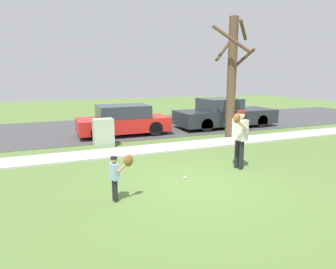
% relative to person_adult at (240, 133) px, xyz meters
% --- Properties ---
extents(ground_plane, '(48.00, 48.00, 0.00)m').
position_rel_person_adult_xyz_m(ground_plane, '(-1.70, 2.92, -1.05)').
color(ground_plane, '#567538').
extents(sidewalk_strip, '(36.00, 1.20, 0.06)m').
position_rel_person_adult_xyz_m(sidewalk_strip, '(-1.70, 3.02, -1.02)').
color(sidewalk_strip, '#B2B2AD').
rests_on(sidewalk_strip, ground).
extents(road_surface, '(36.00, 6.80, 0.02)m').
position_rel_person_adult_xyz_m(road_surface, '(-1.70, 8.02, -1.04)').
color(road_surface, '#424244').
rests_on(road_surface, ground).
extents(person_adult, '(0.66, 0.73, 1.68)m').
position_rel_person_adult_xyz_m(person_adult, '(0.00, 0.00, 0.00)').
color(person_adult, black).
rests_on(person_adult, ground).
extents(person_child, '(0.50, 0.34, 1.02)m').
position_rel_person_adult_xyz_m(person_child, '(-3.66, -0.89, -0.38)').
color(person_child, black).
rests_on(person_child, ground).
extents(baseball, '(0.07, 0.07, 0.07)m').
position_rel_person_adult_xyz_m(baseball, '(-1.78, -0.19, -1.01)').
color(baseball, white).
rests_on(baseball, ground).
extents(utility_cabinet, '(0.73, 0.55, 1.06)m').
position_rel_person_adult_xyz_m(utility_cabinet, '(-3.08, 4.17, -0.52)').
color(utility_cabinet, '#9EB293').
rests_on(utility_cabinet, ground).
extents(street_tree_near, '(1.85, 1.88, 4.97)m').
position_rel_person_adult_xyz_m(street_tree_near, '(2.29, 3.86, 1.60)').
color(street_tree_near, brown).
rests_on(street_tree_near, ground).
extents(parked_hatchback_red, '(4.00, 1.75, 1.33)m').
position_rel_person_adult_xyz_m(parked_hatchback_red, '(-1.86, 6.03, -0.39)').
color(parked_hatchback_red, red).
rests_on(parked_hatchback_red, road_surface).
extents(parked_pickup_dark, '(5.20, 1.95, 1.48)m').
position_rel_person_adult_xyz_m(parked_pickup_dark, '(3.45, 6.10, -0.38)').
color(parked_pickup_dark, '#23282D').
rests_on(parked_pickup_dark, road_surface).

